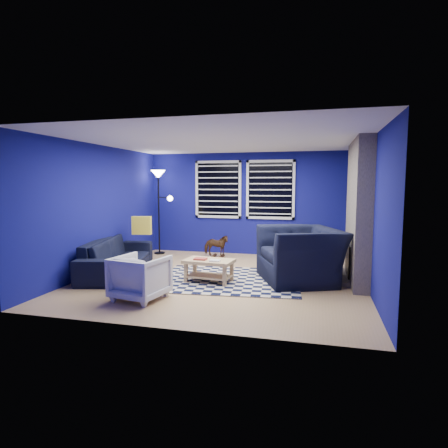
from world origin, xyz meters
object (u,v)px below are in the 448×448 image
sofa (118,256)px  rocking_horse (216,245)px  floor_lamp (159,186)px  coffee_table (209,266)px  cabinet (309,249)px  armchair_big (300,255)px  armchair_bent (140,277)px  tv (355,200)px

sofa → rocking_horse: (1.50, 1.82, -0.02)m
rocking_horse → floor_lamp: floor_lamp is taller
coffee_table → cabinet: cabinet is taller
cabinet → floor_lamp: bearing=-156.9°
armchair_big → armchair_bent: armchair_big is taller
armchair_big → coffee_table: 1.65m
tv → sofa: (-4.55, -2.09, -1.06)m
tv → rocking_horse: 3.25m
armchair_big → armchair_bent: size_ratio=2.00×
tv → rocking_horse: size_ratio=1.71×
tv → armchair_big: tv is taller
armchair_bent → sofa: bearing=-39.3°
rocking_horse → cabinet: 2.17m
tv → sofa: size_ratio=0.44×
rocking_horse → armchair_bent: bearing=169.4°
coffee_table → floor_lamp: size_ratio=0.44×
tv → coffee_table: 3.67m
armchair_bent → floor_lamp: bearing=-60.4°
rocking_horse → sofa: bearing=135.5°
tv → cabinet: tv is taller
sofa → cabinet: bearing=-70.3°
sofa → rocking_horse: 2.36m
tv → armchair_bent: tv is taller
armchair_bent → coffee_table: (0.74, 1.17, -0.04)m
rocking_horse → floor_lamp: size_ratio=0.28×
sofa → floor_lamp: bearing=-12.6°
tv → rocking_horse: tv is taller
armchair_bent → rocking_horse: armchair_bent is taller
floor_lamp → armchair_bent: bearing=-70.9°
armchair_big → coffee_table: (-1.56, -0.50, -0.18)m
coffee_table → cabinet: bearing=56.8°
tv → floor_lamp: bearing=179.9°
coffee_table → sofa: bearing=173.2°
armchair_big → rocking_horse: armchair_big is taller
coffee_table → rocking_horse: bearing=101.8°
sofa → armchair_big: armchair_big is taller
armchair_bent → coffee_table: armchair_bent is taller
cabinet → floor_lamp: 3.92m
rocking_horse → cabinet: (2.11, 0.52, -0.08)m
armchair_big → rocking_horse: 2.53m
armchair_bent → floor_lamp: size_ratio=0.36×
sofa → cabinet: sofa is taller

